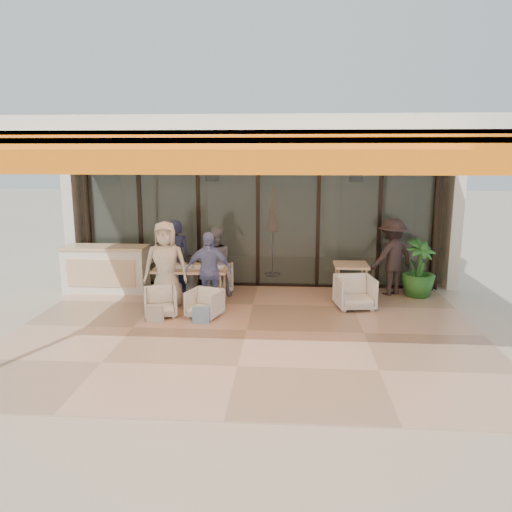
{
  "coord_description": "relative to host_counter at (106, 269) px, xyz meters",
  "views": [
    {
      "loc": [
        0.72,
        -8.14,
        3.0
      ],
      "look_at": [
        0.1,
        0.9,
        1.15
      ],
      "focal_mm": 35.0,
      "sensor_mm": 36.0,
      "label": 1
    }
  ],
  "objects": [
    {
      "name": "chair_far_right",
      "position": [
        2.46,
        0.31,
        -0.2
      ],
      "size": [
        0.71,
        0.67,
        0.66
      ],
      "primitive_type": "imported",
      "rotation": [
        0.0,
        0.0,
        3.25
      ],
      "color": "white",
      "rests_on": "ground"
    },
    {
      "name": "chair_near_right",
      "position": [
        2.46,
        -1.59,
        -0.24
      ],
      "size": [
        0.71,
        0.69,
        0.59
      ],
      "primitive_type": "imported",
      "rotation": [
        0.0,
        0.0,
        -0.32
      ],
      "color": "white",
      "rests_on": "ground"
    },
    {
      "name": "terrace_floor",
      "position": [
        3.31,
        -2.3,
        -0.53
      ],
      "size": [
        8.0,
        6.0,
        0.01
      ],
      "primitive_type": "cube",
      "color": "tan",
      "rests_on": "ground"
    },
    {
      "name": "glass_storefront",
      "position": [
        3.31,
        0.7,
        1.07
      ],
      "size": [
        8.08,
        0.1,
        3.2
      ],
      "color": "#9EADA3",
      "rests_on": "ground"
    },
    {
      "name": "side_chair",
      "position": [
        5.32,
        -0.86,
        -0.17
      ],
      "size": [
        0.81,
        0.77,
        0.73
      ],
      "primitive_type": "imported",
      "rotation": [
        0.0,
        0.0,
        0.16
      ],
      "color": "white",
      "rests_on": "ground"
    },
    {
      "name": "dining_table",
      "position": [
        2.03,
        -0.63,
        0.15
      ],
      "size": [
        1.5,
        0.9,
        0.93
      ],
      "color": "#DBB785",
      "rests_on": "ground"
    },
    {
      "name": "diner_periwinkle",
      "position": [
        2.46,
        -1.09,
        0.24
      ],
      "size": [
        0.92,
        0.41,
        1.55
      ],
      "primitive_type": "imported",
      "rotation": [
        0.0,
        0.0,
        0.03
      ],
      "color": "#6D7DB6",
      "rests_on": "ground"
    },
    {
      "name": "diner_cream",
      "position": [
        1.62,
        -1.09,
        0.34
      ],
      "size": [
        0.89,
        0.62,
        1.74
      ],
      "primitive_type": "imported",
      "rotation": [
        0.0,
        0.0,
        0.08
      ],
      "color": "beige",
      "rests_on": "ground"
    },
    {
      "name": "side_table",
      "position": [
        5.32,
        -0.11,
        0.11
      ],
      "size": [
        0.7,
        0.7,
        0.74
      ],
      "color": "#DBB785",
      "rests_on": "ground"
    },
    {
      "name": "host_counter",
      "position": [
        0.0,
        0.0,
        0.0
      ],
      "size": [
        1.85,
        0.65,
        1.04
      ],
      "color": "silver",
      "rests_on": "ground"
    },
    {
      "name": "ground",
      "position": [
        3.31,
        -2.3,
        -0.53
      ],
      "size": [
        70.0,
        70.0,
        0.0
      ],
      "primitive_type": "plane",
      "color": "#C6B293",
      "rests_on": "ground"
    },
    {
      "name": "chair_near_left",
      "position": [
        1.62,
        -1.59,
        -0.23
      ],
      "size": [
        0.72,
        0.7,
        0.61
      ],
      "primitive_type": "imported",
      "rotation": [
        0.0,
        0.0,
        0.29
      ],
      "color": "white",
      "rests_on": "ground"
    },
    {
      "name": "terrace_structure",
      "position": [
        3.31,
        -2.56,
        2.72
      ],
      "size": [
        8.0,
        6.0,
        3.4
      ],
      "color": "silver",
      "rests_on": "ground"
    },
    {
      "name": "diner_grey",
      "position": [
        2.46,
        -0.19,
        0.22
      ],
      "size": [
        0.88,
        0.79,
        1.5
      ],
      "primitive_type": "imported",
      "rotation": [
        0.0,
        0.0,
        3.49
      ],
      "color": "slate",
      "rests_on": "ground"
    },
    {
      "name": "interior_block",
      "position": [
        3.32,
        3.02,
        1.7
      ],
      "size": [
        9.05,
        3.62,
        3.52
      ],
      "color": "silver",
      "rests_on": "ground"
    },
    {
      "name": "chair_far_left",
      "position": [
        1.62,
        0.31,
        -0.21
      ],
      "size": [
        0.63,
        0.59,
        0.65
      ],
      "primitive_type": "imported",
      "rotation": [
        0.0,
        0.0,
        3.14
      ],
      "color": "white",
      "rests_on": "ground"
    },
    {
      "name": "tote_bag_cream",
      "position": [
        1.62,
        -1.99,
        -0.36
      ],
      "size": [
        0.3,
        0.1,
        0.34
      ],
      "primitive_type": "cube",
      "color": "silver",
      "rests_on": "ground"
    },
    {
      "name": "diner_navy",
      "position": [
        1.62,
        -0.19,
        0.3
      ],
      "size": [
        0.64,
        0.45,
        1.66
      ],
      "primitive_type": "imported",
      "rotation": [
        0.0,
        0.0,
        3.23
      ],
      "color": "#191D38",
      "rests_on": "ground"
    },
    {
      "name": "potted_palm",
      "position": [
        6.77,
        0.07,
        0.09
      ],
      "size": [
        0.97,
        0.97,
        1.25
      ],
      "primitive_type": "imported",
      "rotation": [
        0.0,
        0.0,
        0.58
      ],
      "color": "#1E5919",
      "rests_on": "ground"
    },
    {
      "name": "tote_bag_blue",
      "position": [
        2.46,
        -1.99,
        -0.36
      ],
      "size": [
        0.3,
        0.1,
        0.34
      ],
      "primitive_type": "cube",
      "color": "#99BFD8",
      "rests_on": "ground"
    },
    {
      "name": "standing_woman",
      "position": [
        6.22,
        0.19,
        0.31
      ],
      "size": [
        1.25,
        1.07,
        1.67
      ],
      "primitive_type": "imported",
      "rotation": [
        0.0,
        0.0,
        3.66
      ],
      "color": "black",
      "rests_on": "ground"
    }
  ]
}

